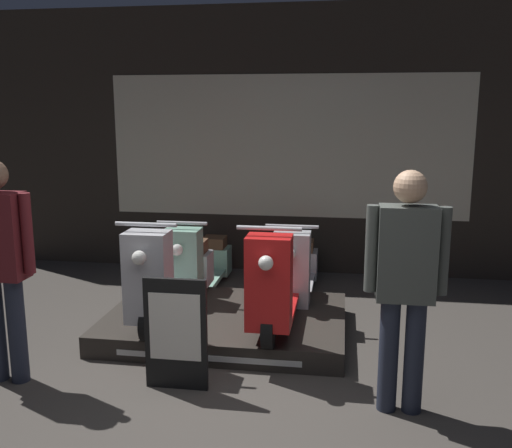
% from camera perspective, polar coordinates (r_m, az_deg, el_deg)
% --- Properties ---
extents(ground_plane, '(30.00, 30.00, 0.00)m').
position_cam_1_polar(ground_plane, '(3.84, -3.01, -19.97)').
color(ground_plane, '#423D38').
extents(shop_wall_back, '(7.85, 0.09, 3.20)m').
position_cam_1_polar(shop_wall_back, '(6.96, 3.16, 8.15)').
color(shop_wall_back, '#28231E').
rests_on(shop_wall_back, ground_plane).
extents(display_platform, '(2.12, 1.47, 0.19)m').
position_cam_1_polar(display_platform, '(5.25, -3.00, -9.85)').
color(display_platform, '#2D2823').
rests_on(display_platform, ground_plane).
extents(scooter_display_left, '(0.49, 1.74, 0.96)m').
position_cam_1_polar(scooter_display_left, '(5.13, -8.55, -5.26)').
color(scooter_display_left, black).
rests_on(scooter_display_left, display_platform).
extents(scooter_display_right, '(0.49, 1.74, 0.96)m').
position_cam_1_polar(scooter_display_right, '(4.93, 2.17, -5.80)').
color(scooter_display_right, black).
rests_on(scooter_display_right, display_platform).
extents(scooter_backrow_0, '(0.49, 1.74, 0.96)m').
position_cam_1_polar(scooter_backrow_0, '(6.10, -5.78, -4.29)').
color(scooter_backrow_0, black).
rests_on(scooter_backrow_0, ground_plane).
extents(scooter_backrow_1, '(0.49, 1.74, 0.96)m').
position_cam_1_polar(scooter_backrow_1, '(5.93, 4.06, -4.72)').
color(scooter_backrow_1, black).
rests_on(scooter_backrow_1, ground_plane).
extents(person_left_browsing, '(0.54, 0.22, 1.65)m').
position_cam_1_polar(person_left_browsing, '(4.50, -24.25, -3.02)').
color(person_left_browsing, '#232838').
rests_on(person_left_browsing, ground_plane).
extents(person_right_browsing, '(0.53, 0.21, 1.63)m').
position_cam_1_polar(person_right_browsing, '(3.81, 14.72, -5.19)').
color(person_right_browsing, '#232838').
rests_on(person_right_browsing, ground_plane).
extents(price_sign_board, '(0.46, 0.04, 0.83)m').
position_cam_1_polar(price_sign_board, '(4.19, -8.03, -10.81)').
color(price_sign_board, black).
rests_on(price_sign_board, ground_plane).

